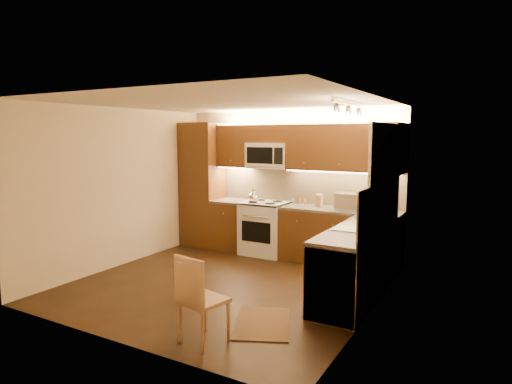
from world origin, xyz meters
The scene contains 37 objects.
floor centered at (0.00, 0.00, 0.00)m, with size 4.00×4.00×0.01m, color black.
ceiling centered at (0.00, 0.00, 2.50)m, with size 4.00×4.00×0.01m, color beige.
wall_back centered at (0.00, 2.00, 1.25)m, with size 4.00×0.01×2.50m, color beige.
wall_front centered at (0.00, -2.00, 1.25)m, with size 4.00×0.01×2.50m, color beige.
wall_left centered at (-2.00, 0.00, 1.25)m, with size 0.01×4.00×2.50m, color beige.
wall_right centered at (2.00, 0.00, 1.25)m, with size 0.01×4.00×2.50m, color beige.
pantry centered at (-1.65, 1.70, 1.15)m, with size 0.70×0.60×2.30m, color #46260F.
base_cab_back_left centered at (-0.99, 1.70, 0.43)m, with size 0.62×0.60×0.86m, color #46260F.
counter_back_left centered at (-0.99, 1.70, 0.88)m, with size 0.62×0.60×0.04m, color #3B3836.
base_cab_back_right centered at (1.04, 1.70, 0.43)m, with size 1.92×0.60×0.86m, color #46260F.
counter_back_right centered at (1.04, 1.70, 0.88)m, with size 1.92×0.60×0.04m, color #3B3836.
base_cab_right centered at (1.70, 0.40, 0.43)m, with size 0.60×2.00×0.86m, color #46260F.
counter_right centered at (1.70, 0.40, 0.88)m, with size 0.60×2.00×0.04m, color #3B3836.
dishwasher centered at (1.70, -0.30, 0.43)m, with size 0.58×0.60×0.84m, color silver.
backsplash_back centered at (0.35, 1.99, 1.20)m, with size 3.30×0.02×0.60m, color tan.
backsplash_right centered at (1.99, 0.40, 1.20)m, with size 0.02×2.00×0.60m, color tan.
upper_cab_back_left centered at (-0.99, 1.82, 1.88)m, with size 0.62×0.35×0.75m, color #46260F.
upper_cab_back_right centered at (1.04, 1.82, 1.88)m, with size 1.92×0.35×0.75m, color #46260F.
upper_cab_bridge centered at (-0.30, 1.82, 2.09)m, with size 0.76×0.35×0.31m, color #46260F.
upper_cab_right_corner centered at (1.82, 1.40, 1.88)m, with size 0.35×0.50×0.75m, color #46260F.
stove centered at (-0.30, 1.68, 0.46)m, with size 0.76×0.65×0.92m, color silver, non-canonical shape.
microwave centered at (-0.30, 1.81, 1.72)m, with size 0.76×0.38×0.44m, color silver, non-canonical shape.
window_frame centered at (1.99, 0.55, 1.60)m, with size 0.03×1.44×1.24m, color silver.
window_blinds centered at (1.97, 0.55, 1.60)m, with size 0.02×1.36×1.16m, color silver.
sink centered at (1.70, 0.55, 0.98)m, with size 0.52×0.86×0.15m, color silver, non-canonical shape.
faucet centered at (1.88, 0.55, 1.05)m, with size 0.20×0.04×0.30m, color silver, non-canonical shape.
track_light_bar centered at (1.55, 0.40, 2.46)m, with size 0.04×1.20×0.03m, color silver.
kettle centered at (-0.45, 1.53, 1.03)m, with size 0.20×0.20×0.23m, color silver, non-canonical shape.
toaster_oven centered at (1.21, 1.71, 1.03)m, with size 0.45×0.33×0.27m, color silver.
knife_block centered at (0.66, 1.77, 1.00)m, with size 0.09×0.15×0.21m, color #966843.
spice_jar_a centered at (0.14, 1.88, 0.95)m, with size 0.05×0.05×0.10m, color silver.
spice_jar_b centered at (0.25, 1.89, 0.95)m, with size 0.04×0.04×0.11m, color brown.
spice_jar_c centered at (0.63, 1.94, 0.94)m, with size 0.04×0.04×0.09m, color silver.
spice_jar_d centered at (0.37, 1.86, 0.95)m, with size 0.04×0.04×0.10m, color #A77332.
soap_bottle centered at (1.93, 0.74, 0.99)m, with size 0.08×0.09×0.19m, color silver.
rug centered at (1.05, -0.90, 0.01)m, with size 0.59×0.88×0.01m, color black.
dining_chair centered at (0.74, -1.56, 0.45)m, with size 0.40×0.40×0.91m, color #966843, non-canonical shape.
Camera 1 is at (3.25, -4.96, 2.07)m, focal length 30.78 mm.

